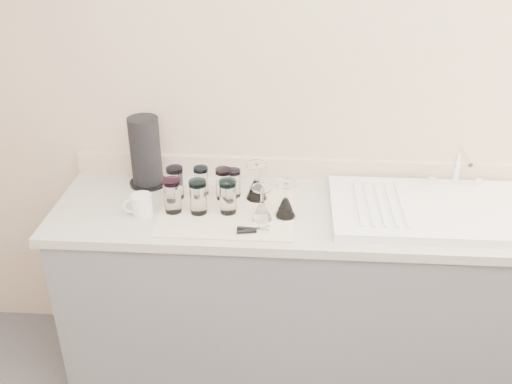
# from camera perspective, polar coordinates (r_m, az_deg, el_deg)

# --- Properties ---
(room_envelope) EXTENTS (3.54, 3.50, 2.52)m
(room_envelope) POSITION_cam_1_polar(r_m,az_deg,el_deg) (1.04, 5.20, -3.17)
(room_envelope) COLOR #4F4F54
(room_envelope) RESTS_ON ground
(counter_unit) EXTENTS (2.06, 0.62, 0.90)m
(counter_unit) POSITION_cam_1_polar(r_m,az_deg,el_deg) (2.66, 3.82, -10.10)
(counter_unit) COLOR slate
(counter_unit) RESTS_ON ground
(sink_unit) EXTENTS (0.82, 0.50, 0.22)m
(sink_unit) POSITION_cam_1_polar(r_m,az_deg,el_deg) (2.47, 17.10, -1.60)
(sink_unit) COLOR white
(sink_unit) RESTS_ON counter_unit
(dish_towel) EXTENTS (0.55, 0.42, 0.01)m
(dish_towel) POSITION_cam_1_polar(r_m,az_deg,el_deg) (2.37, -2.92, -2.05)
(dish_towel) COLOR silver
(dish_towel) RESTS_ON counter_unit
(tumbler_teal) EXTENTS (0.07, 0.07, 0.14)m
(tumbler_teal) POSITION_cam_1_polar(r_m,az_deg,el_deg) (2.46, -8.07, 0.95)
(tumbler_teal) COLOR white
(tumbler_teal) RESTS_ON dish_towel
(tumbler_cyan) EXTENTS (0.06, 0.06, 0.13)m
(tumbler_cyan) POSITION_cam_1_polar(r_m,az_deg,el_deg) (2.48, -5.50, 1.14)
(tumbler_cyan) COLOR white
(tumbler_cyan) RESTS_ON dish_towel
(tumbler_purple) EXTENTS (0.07, 0.07, 0.14)m
(tumbler_purple) POSITION_cam_1_polar(r_m,az_deg,el_deg) (2.43, -3.26, 0.85)
(tumbler_purple) COLOR white
(tumbler_purple) RESTS_ON dish_towel
(tumbler_magenta) EXTENTS (0.07, 0.07, 0.15)m
(tumbler_magenta) POSITION_cam_1_polar(r_m,az_deg,el_deg) (2.35, -8.36, -0.34)
(tumbler_magenta) COLOR white
(tumbler_magenta) RESTS_ON dish_towel
(tumbler_blue) EXTENTS (0.07, 0.07, 0.14)m
(tumbler_blue) POSITION_cam_1_polar(r_m,az_deg,el_deg) (2.33, -5.80, -0.47)
(tumbler_blue) COLOR white
(tumbler_blue) RESTS_ON dish_towel
(tumbler_lavender) EXTENTS (0.07, 0.07, 0.14)m
(tumbler_lavender) POSITION_cam_1_polar(r_m,az_deg,el_deg) (2.33, -2.83, -0.45)
(tumbler_lavender) COLOR white
(tumbler_lavender) RESTS_ON dish_towel
(tumbler_extra) EXTENTS (0.06, 0.06, 0.12)m
(tumbler_extra) POSITION_cam_1_polar(r_m,az_deg,el_deg) (2.46, -2.26, 0.93)
(tumbler_extra) COLOR white
(tumbler_extra) RESTS_ON dish_towel
(goblet_back_left) EXTENTS (0.09, 0.09, 0.16)m
(goblet_back_left) POSITION_cam_1_polar(r_m,az_deg,el_deg) (2.44, 0.04, 0.54)
(goblet_back_left) COLOR white
(goblet_back_left) RESTS_ON dish_towel
(goblet_front_left) EXTENTS (0.08, 0.08, 0.15)m
(goblet_front_left) POSITION_cam_1_polar(r_m,az_deg,el_deg) (2.29, 0.61, -1.65)
(goblet_front_left) COLOR white
(goblet_front_left) RESTS_ON dish_towel
(goblet_front_right) EXTENTS (0.08, 0.08, 0.15)m
(goblet_front_right) POSITION_cam_1_polar(r_m,az_deg,el_deg) (2.31, 2.97, -1.28)
(goblet_front_right) COLOR white
(goblet_front_right) RESTS_ON dish_towel
(can_opener) EXTENTS (0.13, 0.05, 0.02)m
(can_opener) POSITION_cam_1_polar(r_m,az_deg,el_deg) (2.22, -0.28, -3.84)
(can_opener) COLOR silver
(can_opener) RESTS_ON dish_towel
(white_mug) EXTENTS (0.13, 0.11, 0.09)m
(white_mug) POSITION_cam_1_polar(r_m,az_deg,el_deg) (2.38, -11.40, -1.26)
(white_mug) COLOR white
(white_mug) RESTS_ON counter_unit
(paper_towel_roll) EXTENTS (0.17, 0.17, 0.32)m
(paper_towel_roll) POSITION_cam_1_polar(r_m,az_deg,el_deg) (2.58, -10.98, 3.89)
(paper_towel_roll) COLOR black
(paper_towel_roll) RESTS_ON counter_unit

